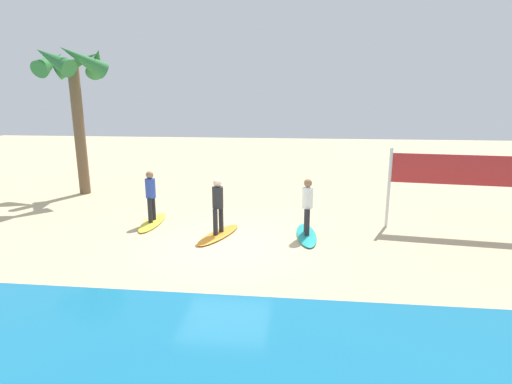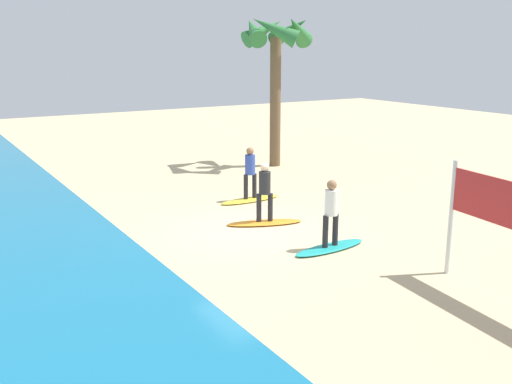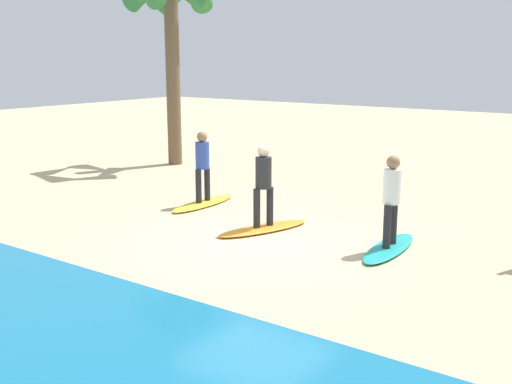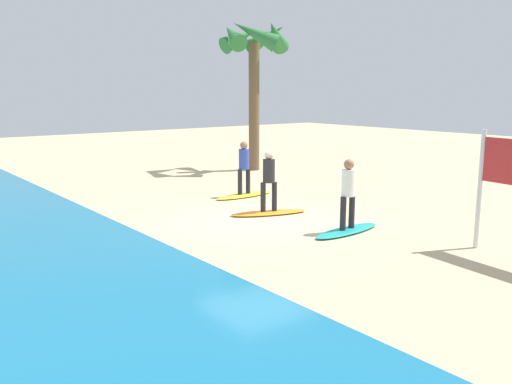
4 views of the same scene
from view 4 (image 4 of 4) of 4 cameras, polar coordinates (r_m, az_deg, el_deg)
The scene contains 8 objects.
ground_plane at distance 13.91m, azimuth 0.07°, elevation -2.97°, with size 60.00×60.00×0.00m, color #CCB789.
surfboard_teal at distance 12.87m, azimuth 9.54°, elevation -4.03°, with size 2.10×0.56×0.09m, color teal.
surfer_teal at distance 12.66m, azimuth 9.68°, elevation 0.32°, with size 0.32×0.46×1.64m.
surfboard_orange at distance 14.53m, azimuth 1.35°, elevation -2.19°, with size 2.10×0.56×0.09m, color orange.
surfer_orange at distance 14.34m, azimuth 1.36°, elevation 1.67°, with size 0.32×0.44×1.64m.
surfboard_yellow at distance 16.93m, azimuth -1.26°, elevation -0.34°, with size 2.10×0.56×0.09m, color yellow.
surfer_yellow at distance 16.77m, azimuth -1.27°, elevation 2.99°, with size 0.32×0.46×1.64m.
palm_tree at distance 22.46m, azimuth -0.21°, elevation 14.80°, with size 2.88×3.03×6.11m.
Camera 4 is at (-10.65, 8.32, 3.28)m, focal length 38.01 mm.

